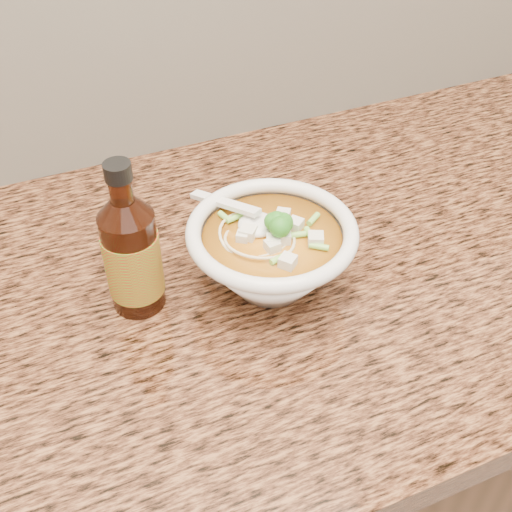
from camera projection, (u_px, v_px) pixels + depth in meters
name	position (u px, v px, depth m)	size (l,w,h in m)	color
cabinet	(214.00, 479.00, 1.10)	(4.00, 0.65, 0.86)	#372110
counter_slab	(199.00, 293.00, 0.80)	(4.00, 0.68, 0.04)	brown
soup_bowl	(272.00, 254.00, 0.76)	(0.20, 0.22, 0.11)	white
hot_sauce_bottle	(132.00, 255.00, 0.71)	(0.08, 0.08, 0.19)	#3A1407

